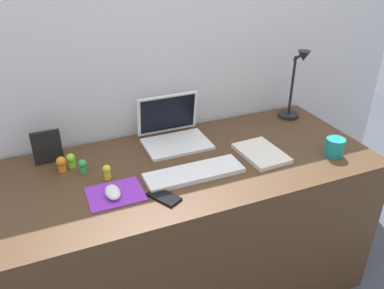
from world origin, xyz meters
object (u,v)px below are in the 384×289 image
picture_frame (47,147)px  toy_figurine_lime (71,160)px  cell_phone (164,197)px  notebook_pad (261,153)px  mouse (113,192)px  keyboard (194,173)px  toy_figurine_yellow (107,172)px  laptop (173,130)px  toy_figurine_orange (61,164)px  toy_figurine_green (83,166)px  desk_lamp (295,87)px  coffee_mug (335,147)px

picture_frame → toy_figurine_lime: bearing=-41.5°
cell_phone → notebook_pad: bearing=-14.2°
mouse → toy_figurine_lime: (-0.11, 0.28, 0.01)m
keyboard → toy_figurine_yellow: 0.35m
cell_phone → toy_figurine_yellow: 0.27m
laptop → toy_figurine_orange: bearing=-171.8°
keyboard → toy_figurine_yellow: bearing=161.7°
toy_figurine_lime → toy_figurine_green: toy_figurine_lime is taller
notebook_pad → toy_figurine_yellow: toy_figurine_yellow is taller
toy_figurine_orange → picture_frame: bearing=114.4°
picture_frame → toy_figurine_orange: picture_frame is taller
desk_lamp → toy_figurine_green: bearing=-174.2°
toy_figurine_yellow → laptop: bearing=30.1°
toy_figurine_green → keyboard: bearing=-25.3°
cell_phone → desk_lamp: desk_lamp is taller
desk_lamp → notebook_pad: bearing=-142.2°
cell_phone → toy_figurine_orange: 0.48m
notebook_pad → coffee_mug: coffee_mug is taller
cell_phone → toy_figurine_green: 0.39m
cell_phone → desk_lamp: bearing=-3.5°
toy_figurine_green → coffee_mug: bearing=-15.2°
laptop → mouse: 0.50m
picture_frame → toy_figurine_orange: 0.11m
mouse → toy_figurine_orange: size_ratio=1.45×
laptop → toy_figurine_yellow: (-0.36, -0.21, -0.02)m
notebook_pad → coffee_mug: bearing=-25.6°
keyboard → notebook_pad: size_ratio=1.71×
mouse → toy_figurine_orange: toy_figurine_orange is taller
keyboard → toy_figurine_green: bearing=154.7°
mouse → cell_phone: 0.19m
coffee_mug → toy_figurine_orange: (-1.13, 0.33, -0.01)m
laptop → picture_frame: laptop is taller
coffee_mug → toy_figurine_green: size_ratio=1.38×
laptop → toy_figurine_green: size_ratio=4.97×
toy_figurine_lime → desk_lamp: bearing=2.3°
keyboard → toy_figurine_orange: toy_figurine_orange is taller
notebook_pad → toy_figurine_orange: (-0.84, 0.21, 0.03)m
laptop → toy_figurine_lime: bearing=-173.3°
toy_figurine_lime → toy_figurine_orange: bearing=-154.9°
keyboard → desk_lamp: 0.78m
laptop → desk_lamp: size_ratio=0.80×
keyboard → desk_lamp: (0.70, 0.31, 0.17)m
toy_figurine_orange → toy_figurine_yellow: toy_figurine_orange is taller
toy_figurine_lime → cell_phone: bearing=-51.5°
notebook_pad → coffee_mug: 0.33m
desk_lamp → toy_figurine_lime: 1.16m
toy_figurine_yellow → notebook_pad: bearing=-6.5°
picture_frame → toy_figurine_green: picture_frame is taller
laptop → toy_figurine_green: bearing=-164.5°
cell_phone → toy_figurine_yellow: bearing=99.5°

